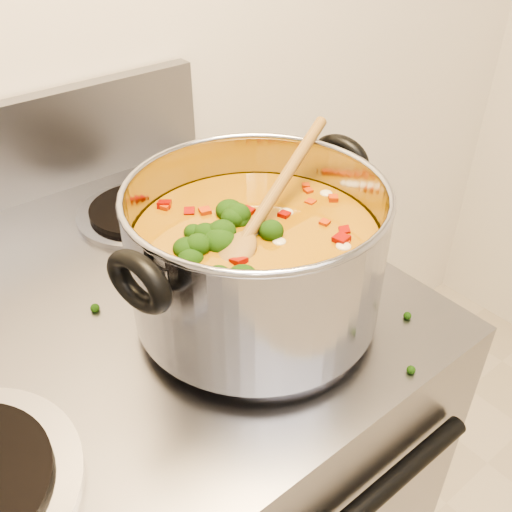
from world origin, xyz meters
The scene contains 3 objects.
stockpot centered at (0.18, 1.02, 1.01)m, with size 0.35×0.29×0.17m.
wooden_spoon centered at (0.19, 1.03, 1.06)m, with size 0.24×0.12×0.09m.
cooktop_crumbs centered at (0.21, 0.91, 0.92)m, with size 0.25×0.38×0.01m.
Camera 1 is at (-0.15, 0.61, 1.39)m, focal length 40.00 mm.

